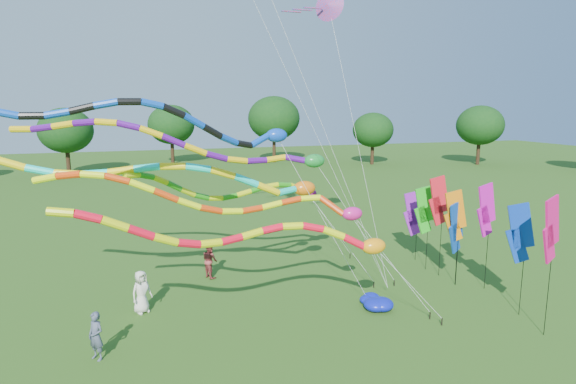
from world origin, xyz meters
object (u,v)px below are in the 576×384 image
object	(u,v)px
tube_kite_red	(270,237)
person_c	(210,260)
blue_nylon_heap	(371,299)
person_a	(141,292)
person_b	(96,336)
tube_kite_orange	(244,201)

from	to	relation	value
tube_kite_red	person_c	bearing A→B (deg)	99.79
tube_kite_red	blue_nylon_heap	xyz separation A→B (m)	(5.05, 2.18, -3.79)
blue_nylon_heap	person_a	size ratio (longest dim) A/B	0.97
blue_nylon_heap	person_c	xyz separation A→B (m)	(-6.01, 5.52, 0.61)
blue_nylon_heap	tube_kite_red	bearing A→B (deg)	-156.61
person_c	person_b	bearing A→B (deg)	121.18
blue_nylon_heap	person_a	xyz separation A→B (m)	(-9.32, 2.25, 0.63)
blue_nylon_heap	person_a	distance (m)	9.60
person_b	person_c	world-z (taller)	person_c
tube_kite_red	person_b	distance (m)	6.70
tube_kite_orange	person_c	world-z (taller)	tube_kite_orange
person_b	tube_kite_red	bearing A→B (deg)	37.18
tube_kite_orange	person_a	bearing A→B (deg)	143.40
tube_kite_orange	person_a	size ratio (longest dim) A/B	7.72
tube_kite_red	tube_kite_orange	world-z (taller)	tube_kite_orange
tube_kite_red	person_a	size ratio (longest dim) A/B	7.45
person_a	person_b	distance (m)	3.74
tube_kite_red	person_c	size ratio (longest dim) A/B	7.63
person_a	person_b	bearing A→B (deg)	-144.88
person_a	person_c	world-z (taller)	person_a
tube_kite_orange	person_b	size ratio (longest dim) A/B	8.26
person_c	blue_nylon_heap	bearing A→B (deg)	-155.61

